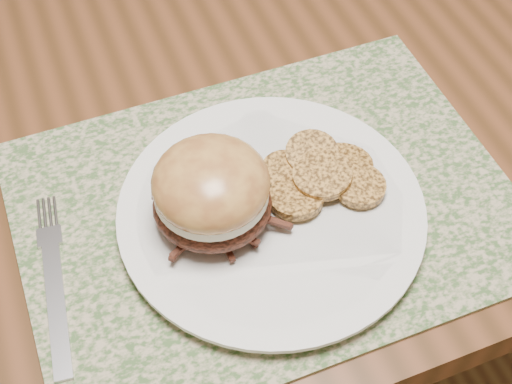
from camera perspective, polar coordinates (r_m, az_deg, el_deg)
ground at (r=1.45m, az=0.81°, el=-9.80°), size 3.50×3.50×0.00m
dining_table at (r=0.91m, az=1.30°, el=10.15°), size 1.50×0.90×0.75m
placemat at (r=0.66m, az=0.84°, el=-1.08°), size 0.45×0.33×0.00m
dinner_plate at (r=0.64m, az=1.23°, el=-1.66°), size 0.26×0.26×0.02m
pork_sandwich at (r=0.60m, az=-3.59°, el=-0.01°), size 0.13×0.13×0.08m
roasted_potatoes at (r=0.65m, az=5.23°, el=1.45°), size 0.13×0.11×0.03m
fork at (r=0.63m, az=-15.86°, el=-6.82°), size 0.04×0.18×0.00m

